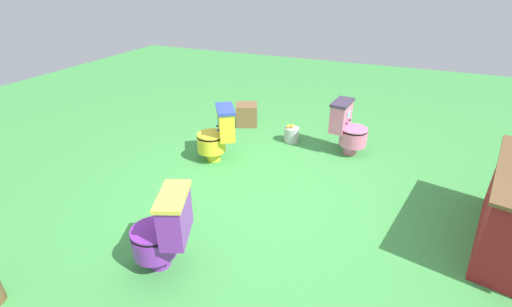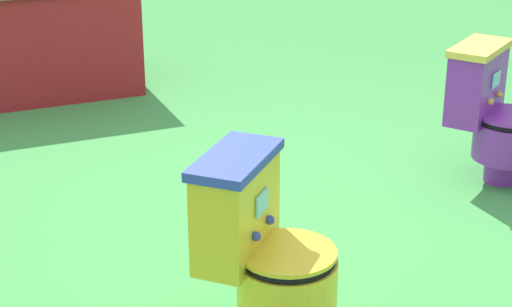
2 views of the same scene
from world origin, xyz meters
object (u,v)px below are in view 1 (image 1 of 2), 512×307
toilet_pink (348,128)px  lemon_bucket (292,134)px  toilet_purple (164,231)px  small_crate (247,114)px  toilet_yellow (218,134)px

toilet_pink → lemon_bucket: size_ratio=2.63×
toilet_purple → lemon_bucket: size_ratio=2.63×
toilet_pink → small_crate: (-0.38, -1.67, -0.20)m
toilet_pink → small_crate: 1.73m
toilet_pink → toilet_purple: same height
toilet_pink → small_crate: toilet_pink is taller
toilet_pink → lemon_bucket: 0.84m
toilet_yellow → lemon_bucket: 1.19m
toilet_pink → toilet_purple: (2.74, -1.01, 0.00)m
toilet_yellow → small_crate: 1.28m
toilet_yellow → small_crate: (-1.26, -0.16, -0.20)m
toilet_yellow → lemon_bucket: (-0.91, 0.72, -0.25)m
toilet_pink → toilet_yellow: 1.75m
toilet_pink → lemon_bucket: toilet_pink is taller
toilet_pink → lemon_bucket: bearing=-85.9°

